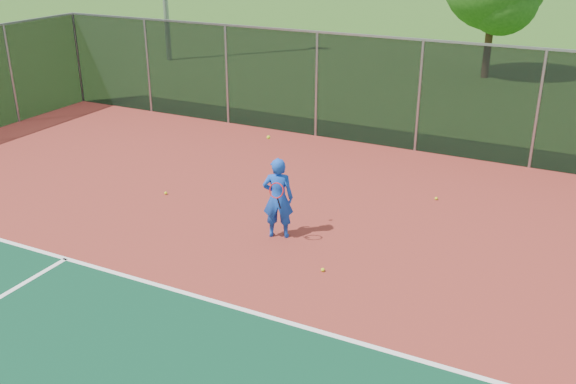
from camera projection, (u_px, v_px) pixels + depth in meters
fence_back at (538, 109)px, 15.81m from camera, size 30.00×0.06×3.03m
tennis_player at (278, 198)px, 12.45m from camera, size 0.70×0.71×2.03m
practice_ball_1 at (323, 270)px, 11.44m from camera, size 0.07×0.07×0.07m
practice_ball_3 at (436, 198)px, 14.43m from camera, size 0.07×0.07×0.07m
practice_ball_5 at (166, 193)px, 14.73m from camera, size 0.07×0.07×0.07m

